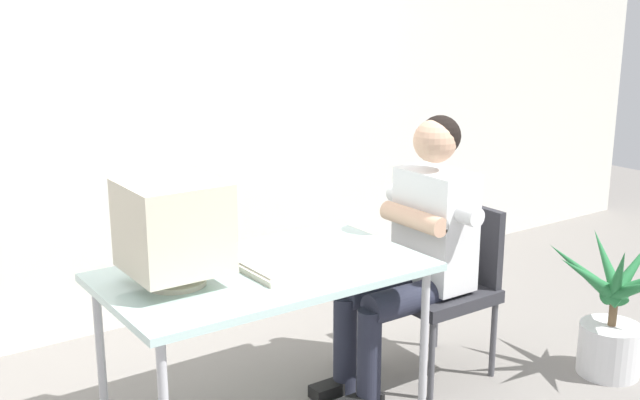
# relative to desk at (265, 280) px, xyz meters

# --- Properties ---
(wall_back) EXTENTS (8.00, 0.10, 3.00)m
(wall_back) POSITION_rel_desk_xyz_m (0.30, 1.40, 0.84)
(wall_back) COLOR silver
(wall_back) RESTS_ON ground_plane
(desk) EXTENTS (1.33, 0.76, 0.72)m
(desk) POSITION_rel_desk_xyz_m (0.00, 0.00, 0.00)
(desk) COLOR #B7B7BC
(desk) RESTS_ON ground_plane
(crt_monitor) EXTENTS (0.37, 0.37, 0.41)m
(crt_monitor) POSITION_rel_desk_xyz_m (-0.37, 0.04, 0.28)
(crt_monitor) COLOR beige
(crt_monitor) RESTS_ON desk
(keyboard) EXTENTS (0.19, 0.46, 0.03)m
(keyboard) POSITION_rel_desk_xyz_m (-0.02, 0.01, 0.07)
(keyboard) COLOR beige
(keyboard) RESTS_ON desk
(office_chair) EXTENTS (0.46, 0.46, 0.83)m
(office_chair) POSITION_rel_desk_xyz_m (1.00, -0.04, -0.20)
(office_chair) COLOR #4C4C51
(office_chair) RESTS_ON ground_plane
(person_seated) EXTENTS (0.75, 0.57, 1.28)m
(person_seated) POSITION_rel_desk_xyz_m (0.80, -0.04, 0.02)
(person_seated) COLOR silver
(person_seated) RESTS_ON ground_plane
(potted_plant) EXTENTS (0.65, 0.69, 0.74)m
(potted_plant) POSITION_rel_desk_xyz_m (1.62, -0.55, -0.36)
(potted_plant) COLOR silver
(potted_plant) RESTS_ON ground_plane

